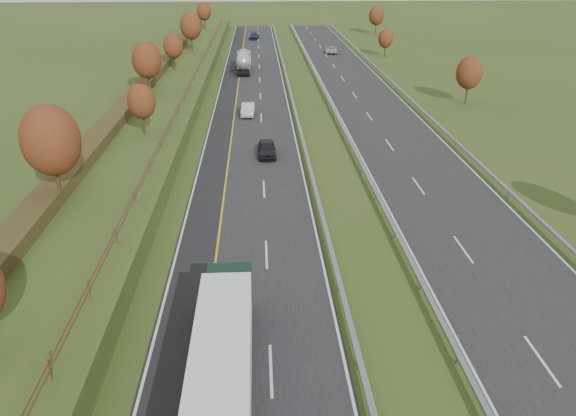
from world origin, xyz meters
The scene contains 19 objects.
ground centered at (8.00, 55.00, 0.00)m, with size 400.00×400.00×0.00m, color #33491A.
near_carriageway centered at (0.00, 60.00, 0.02)m, with size 10.50×200.00×0.04m, color black.
far_carriageway centered at (16.50, 60.00, 0.02)m, with size 10.50×200.00×0.04m, color black.
hard_shoulder centered at (-3.75, 60.00, 0.02)m, with size 3.00×200.00×0.04m, color black.
lane_markings centered at (6.40, 59.88, 0.05)m, with size 26.75×200.00×0.01m.
embankment_left centered at (-13.00, 60.00, 1.00)m, with size 12.00×200.00×2.00m, color #33491A.
hedge_left centered at (-15.00, 60.00, 2.55)m, with size 2.20×180.00×1.10m, color #363416.
fence_left centered at (-8.50, 59.59, 2.73)m, with size 0.12×189.06×1.20m.
median_barrier_near centered at (5.70, 60.00, 0.61)m, with size 0.32×200.00×0.71m.
median_barrier_far centered at (10.80, 60.00, 0.61)m, with size 0.32×200.00×0.71m.
outer_barrier_far centered at (22.30, 60.00, 0.62)m, with size 0.32×200.00×0.71m.
trees_left centered at (-12.64, 56.63, 6.37)m, with size 6.64×164.30×7.66m.
trees_far centered at (29.80, 89.21, 4.25)m, with size 8.45×118.60×7.12m.
box_lorry centered at (-0.94, 8.48, 2.33)m, with size 2.58×16.28×4.06m.
road_tanker centered at (-1.54, 90.92, 1.86)m, with size 2.40×11.22×3.46m.
car_dark_near centered at (1.70, 44.03, 0.82)m, with size 1.83×4.55×1.55m, color black.
car_silver_mid centered at (-0.43, 60.46, 0.81)m, with size 1.63×4.67×1.54m, color silver.
car_small_far centered at (0.26, 132.29, 0.78)m, with size 2.07×5.09×1.48m, color #14223E.
car_oncoming centered at (16.69, 109.94, 0.76)m, with size 2.38×5.17×1.44m, color #B8B9BE.
Camera 1 is at (0.91, -11.40, 19.17)m, focal length 35.00 mm.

